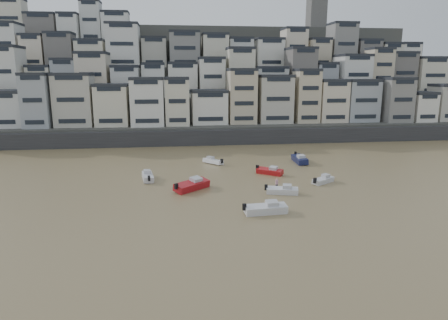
{
  "coord_description": "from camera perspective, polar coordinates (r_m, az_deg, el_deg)",
  "views": [
    {
      "loc": [
        2.45,
        -27.44,
        16.87
      ],
      "look_at": [
        9.74,
        30.0,
        4.0
      ],
      "focal_mm": 32.0,
      "sensor_mm": 36.0,
      "label": 1
    }
  ],
  "objects": [
    {
      "name": "boat_f",
      "position": [
        64.58,
        -10.85,
        -2.17
      ],
      "size": [
        2.47,
        5.52,
        1.45
      ],
      "primitive_type": null,
      "rotation": [
        0.0,
        0.0,
        1.71
      ],
      "color": "silver",
      "rests_on": "ground"
    },
    {
      "name": "boat_h",
      "position": [
        74.58,
        -1.57,
        -0.05
      ],
      "size": [
        4.2,
        4.41,
        1.25
      ],
      "primitive_type": null,
      "rotation": [
        0.0,
        0.0,
        2.31
      ],
      "color": "white",
      "rests_on": "ground"
    },
    {
      "name": "boat_d",
      "position": [
        63.53,
        13.99,
        -2.67
      ],
      "size": [
        4.59,
        3.78,
        1.24
      ],
      "primitive_type": null,
      "rotation": [
        0.0,
        0.0,
        0.6
      ],
      "color": "silver",
      "rests_on": "ground"
    },
    {
      "name": "harbor_wall",
      "position": [
        93.97,
        -2.53,
        3.26
      ],
      "size": [
        140.0,
        3.0,
        3.5
      ],
      "primitive_type": "cube",
      "color": "#38383A",
      "rests_on": "ground"
    },
    {
      "name": "boat_b",
      "position": [
        56.84,
        8.33,
        -4.18
      ],
      "size": [
        5.07,
        2.78,
        1.31
      ],
      "primitive_type": null,
      "rotation": [
        0.0,
        0.0,
        -0.26
      ],
      "color": "silver",
      "rests_on": "ground"
    },
    {
      "name": "boat_i",
      "position": [
        76.82,
        10.75,
        0.27
      ],
      "size": [
        2.22,
        6.29,
        1.7
      ],
      "primitive_type": null,
      "rotation": [
        0.0,
        0.0,
        -1.6
      ],
      "color": "#151A41",
      "rests_on": "ground"
    },
    {
      "name": "person_pink",
      "position": [
        58.68,
        7.53,
        -3.4
      ],
      "size": [
        0.44,
        0.44,
        1.74
      ],
      "primitive_type": null,
      "color": "#C08799",
      "rests_on": "ground"
    },
    {
      "name": "hillside",
      "position": [
        132.9,
        -1.96,
        10.86
      ],
      "size": [
        141.04,
        66.0,
        50.0
      ],
      "color": "#4C4C47",
      "rests_on": "ground"
    },
    {
      "name": "boat_a",
      "position": [
        48.91,
        5.99,
        -6.75
      ],
      "size": [
        5.82,
        2.32,
        1.55
      ],
      "primitive_type": null,
      "rotation": [
        0.0,
        0.0,
        0.08
      ],
      "color": "silver",
      "rests_on": "ground"
    },
    {
      "name": "ground",
      "position": [
        32.3,
        -11.13,
        -19.21
      ],
      "size": [
        400.0,
        400.0,
        0.0
      ],
      "primitive_type": "plane",
      "color": "#937D4F",
      "rests_on": "ground"
    },
    {
      "name": "boat_e",
      "position": [
        67.25,
        6.55,
        -1.49
      ],
      "size": [
        4.84,
        4.29,
        1.34
      ],
      "primitive_type": null,
      "rotation": [
        0.0,
        0.0,
        -0.67
      ],
      "color": "#A91417",
      "rests_on": "ground"
    },
    {
      "name": "boat_c",
      "position": [
        58.27,
        -4.62,
        -3.46
      ],
      "size": [
        6.11,
        5.65,
        1.71
      ],
      "primitive_type": null,
      "rotation": [
        0.0,
        0.0,
        0.71
      ],
      "color": "#A5141A",
      "rests_on": "ground"
    }
  ]
}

